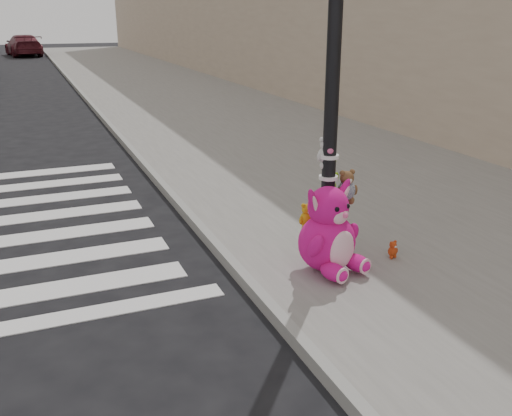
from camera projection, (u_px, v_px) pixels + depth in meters
name	position (u px, v px, depth m)	size (l,w,h in m)	color
ground	(144.00, 415.00, 4.49)	(120.00, 120.00, 0.00)	black
sidewalk_near	(255.00, 130.00, 15.01)	(7.00, 80.00, 0.14)	slate
curb_edge	(123.00, 141.00, 13.77)	(0.12, 80.00, 0.15)	gray
signal_pole	(332.00, 124.00, 6.42)	(0.68, 0.49, 4.00)	black
pink_bunny	(329.00, 235.00, 6.54)	(0.86, 0.94, 1.08)	#DB1282
red_teddy	(393.00, 249.00, 6.97)	(0.15, 0.11, 0.23)	#C13B13
car_maroon_near	(23.00, 45.00, 41.38)	(2.11, 5.18, 1.50)	#591923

